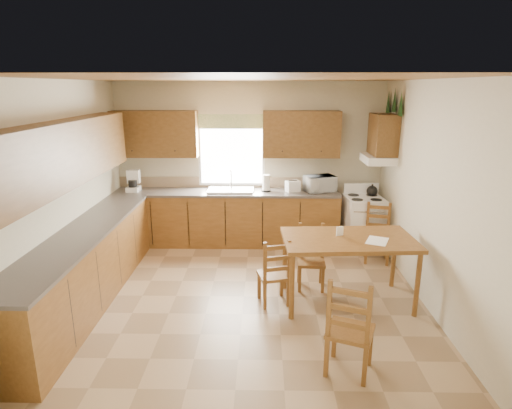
{
  "coord_description": "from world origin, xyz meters",
  "views": [
    {
      "loc": [
        0.24,
        -4.99,
        2.62
      ],
      "look_at": [
        0.15,
        0.3,
        1.15
      ],
      "focal_mm": 30.0,
      "sensor_mm": 36.0,
      "label": 1
    }
  ],
  "objects_px": {
    "microwave": "(320,184)",
    "chair_far_left": "(311,258)",
    "chair_near_right": "(351,325)",
    "chair_far_right": "(378,234)",
    "dining_table": "(347,270)",
    "stove": "(363,224)",
    "chair_near_left": "(274,271)"
  },
  "relations": [
    {
      "from": "microwave",
      "to": "chair_far_left",
      "type": "relative_size",
      "value": 0.52
    },
    {
      "from": "chair_far_left",
      "to": "chair_near_right",
      "type": "bearing_deg",
      "value": -81.7
    },
    {
      "from": "microwave",
      "to": "chair_near_right",
      "type": "xyz_separation_m",
      "value": [
        -0.12,
        -3.41,
        -0.57
      ]
    },
    {
      "from": "chair_far_left",
      "to": "chair_far_right",
      "type": "xyz_separation_m",
      "value": [
        1.11,
        0.91,
        0.02
      ]
    },
    {
      "from": "dining_table",
      "to": "chair_far_right",
      "type": "xyz_separation_m",
      "value": [
        0.71,
        1.29,
        0.02
      ]
    },
    {
      "from": "chair_far_right",
      "to": "chair_far_left",
      "type": "bearing_deg",
      "value": -128.65
    },
    {
      "from": "stove",
      "to": "chair_far_left",
      "type": "height_order",
      "value": "stove"
    },
    {
      "from": "chair_near_left",
      "to": "chair_far_right",
      "type": "relative_size",
      "value": 0.95
    },
    {
      "from": "stove",
      "to": "dining_table",
      "type": "height_order",
      "value": "stove"
    },
    {
      "from": "chair_near_left",
      "to": "chair_far_right",
      "type": "xyz_separation_m",
      "value": [
        1.62,
        1.33,
        0.02
      ]
    },
    {
      "from": "chair_near_right",
      "to": "dining_table",
      "type": "bearing_deg",
      "value": -77.63
    },
    {
      "from": "dining_table",
      "to": "chair_far_left",
      "type": "height_order",
      "value": "chair_far_left"
    },
    {
      "from": "stove",
      "to": "chair_far_right",
      "type": "distance_m",
      "value": 0.53
    },
    {
      "from": "chair_near_left",
      "to": "microwave",
      "type": "bearing_deg",
      "value": -125.94
    },
    {
      "from": "microwave",
      "to": "chair_far_left",
      "type": "distance_m",
      "value": 1.81
    },
    {
      "from": "microwave",
      "to": "chair_far_right",
      "type": "xyz_separation_m",
      "value": [
        0.81,
        -0.76,
        -0.61
      ]
    },
    {
      "from": "stove",
      "to": "chair_near_right",
      "type": "height_order",
      "value": "chair_near_right"
    },
    {
      "from": "stove",
      "to": "chair_far_left",
      "type": "xyz_separation_m",
      "value": [
        -1.0,
        -1.43,
        -0.0
      ]
    },
    {
      "from": "chair_far_right",
      "to": "stove",
      "type": "bearing_deg",
      "value": 113.86
    },
    {
      "from": "chair_near_right",
      "to": "chair_far_left",
      "type": "bearing_deg",
      "value": -62.52
    },
    {
      "from": "dining_table",
      "to": "chair_near_right",
      "type": "xyz_separation_m",
      "value": [
        -0.22,
        -1.37,
        0.06
      ]
    },
    {
      "from": "stove",
      "to": "chair_near_right",
      "type": "distance_m",
      "value": 3.28
    },
    {
      "from": "chair_near_left",
      "to": "chair_far_right",
      "type": "bearing_deg",
      "value": -155.35
    },
    {
      "from": "dining_table",
      "to": "chair_far_right",
      "type": "distance_m",
      "value": 1.47
    },
    {
      "from": "chair_near_left",
      "to": "dining_table",
      "type": "bearing_deg",
      "value": 167.8
    },
    {
      "from": "dining_table",
      "to": "chair_near_left",
      "type": "height_order",
      "value": "chair_near_left"
    },
    {
      "from": "stove",
      "to": "chair_far_left",
      "type": "relative_size",
      "value": 1.01
    },
    {
      "from": "chair_near_right",
      "to": "chair_far_right",
      "type": "distance_m",
      "value": 2.81
    },
    {
      "from": "chair_near_left",
      "to": "chair_far_left",
      "type": "bearing_deg",
      "value": -155.49
    },
    {
      "from": "stove",
      "to": "chair_far_left",
      "type": "bearing_deg",
      "value": -128.93
    },
    {
      "from": "chair_near_left",
      "to": "chair_far_left",
      "type": "relative_size",
      "value": 0.99
    },
    {
      "from": "microwave",
      "to": "dining_table",
      "type": "xyz_separation_m",
      "value": [
        0.1,
        -2.04,
        -0.63
      ]
    }
  ]
}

